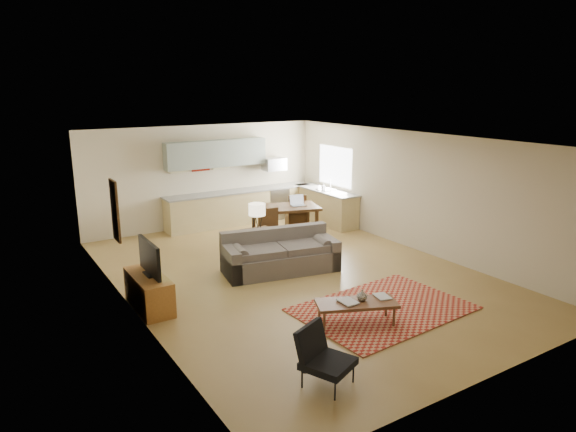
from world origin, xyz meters
TOP-DOWN VIEW (x-y plane):
  - room at (0.00, 0.00)m, footprint 9.00×9.00m
  - kitchen_counter_back at (0.90, 4.18)m, footprint 4.26×0.64m
  - kitchen_counter_right at (2.93, 3.00)m, footprint 0.64×2.26m
  - kitchen_range at (2.00, 4.18)m, footprint 0.62×0.62m
  - kitchen_microwave at (2.00, 4.20)m, footprint 0.62×0.40m
  - upper_cabinets at (0.30, 4.33)m, footprint 2.80×0.34m
  - window_right at (3.23, 3.00)m, footprint 0.02×1.40m
  - wall_art_left at (-3.21, 0.90)m, footprint 0.06×0.42m
  - triptych at (-0.10, 4.47)m, footprint 1.70×0.04m
  - rug at (0.34, -2.18)m, footprint 2.95×2.14m
  - sofa at (-0.16, 0.32)m, footprint 2.56×1.48m
  - coffee_table at (-0.41, -2.37)m, footprint 1.38×0.98m
  - book_a at (-0.66, -2.32)m, footprint 0.25×0.33m
  - book_b at (-0.04, -2.42)m, footprint 0.34×0.38m
  - vase at (-0.29, -2.36)m, footprint 0.17×0.17m
  - armchair at (-1.81, -3.51)m, footprint 0.87×0.87m
  - tv_credenza at (-2.98, -0.00)m, footprint 0.49×1.28m
  - tv at (-2.93, -0.00)m, footprint 0.10×0.99m
  - console_table at (-0.29, 1.06)m, footprint 0.63×0.43m
  - table_lamp at (-0.29, 1.06)m, footprint 0.37×0.37m
  - dining_table at (1.12, 2.22)m, footprint 1.83×1.36m
  - dining_chair_near at (0.45, 1.68)m, footprint 0.51×0.53m
  - dining_chair_far at (1.79, 2.77)m, footprint 0.61×0.62m
  - laptop at (1.45, 2.12)m, footprint 0.40×0.33m
  - soap_bottle at (2.83, 2.98)m, footprint 0.11×0.11m

SIDE VIEW (x-z plane):
  - rug at x=0.34m, z-range 0.00..0.02m
  - coffee_table at x=-0.41m, z-range 0.00..0.39m
  - tv_credenza at x=-2.98m, z-range 0.00..0.59m
  - console_table at x=-0.29m, z-range 0.00..0.73m
  - armchair at x=-1.81m, z-range 0.00..0.76m
  - book_b at x=-0.04m, z-range 0.38..0.40m
  - book_a at x=-0.66m, z-range 0.38..0.41m
  - dining_table at x=1.12m, z-range 0.00..0.83m
  - sofa at x=-0.16m, z-range 0.00..0.84m
  - kitchen_range at x=2.00m, z-range 0.00..0.90m
  - kitchen_counter_back at x=0.90m, z-range 0.00..0.92m
  - kitchen_counter_right at x=2.93m, z-range 0.00..0.92m
  - vase at x=-0.29m, z-range 0.38..0.56m
  - dining_chair_near at x=0.45m, z-range 0.00..0.94m
  - dining_chair_far at x=1.79m, z-range 0.00..0.98m
  - tv at x=-2.93m, z-range 0.59..1.18m
  - laptop at x=1.45m, z-range 0.83..1.09m
  - soap_bottle at x=2.83m, z-range 0.92..1.11m
  - table_lamp at x=-0.29m, z-range 0.73..1.31m
  - room at x=0.00m, z-range -3.15..5.85m
  - kitchen_microwave at x=2.00m, z-range 1.38..1.73m
  - window_right at x=3.23m, z-range 1.02..2.08m
  - wall_art_left at x=-3.21m, z-range 1.00..2.10m
  - triptych at x=-0.10m, z-range 1.50..2.00m
  - upper_cabinets at x=0.30m, z-range 1.60..2.30m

